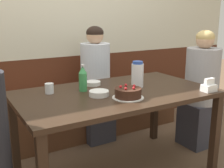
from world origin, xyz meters
The scene contains 12 objects.
back_wall centered at (0.00, 1.05, 1.25)m, with size 4.80×0.04×2.50m.
bench_seat centered at (0.00, 0.83, 0.22)m, with size 2.48×0.38×0.43m.
dining_table centered at (0.00, 0.00, 0.65)m, with size 1.55×0.89×0.73m.
birthday_cake centered at (-0.01, -0.19, 0.76)m, with size 0.23×0.23×0.09m.
water_pitcher centered at (0.23, 0.03, 0.83)m, with size 0.10×0.10×0.22m.
soju_bottle centered at (-0.22, 0.14, 0.83)m, with size 0.07×0.07×0.21m.
napkin_holder centered at (0.63, -0.37, 0.76)m, with size 0.11×0.08×0.11m.
bowl_soup_white centered at (-0.06, 0.27, 0.74)m, with size 0.13×0.13×0.03m.
bowl_rice_small centered at (-0.17, -0.04, 0.75)m, with size 0.15×0.15×0.04m.
glass_water_tall centered at (-0.47, 0.21, 0.76)m, with size 0.07×0.07×0.08m.
person_teal_shirt centered at (1.03, 0.06, 0.55)m, with size 0.34×0.33×1.17m.
person_pale_blue_shirt centered at (0.18, 0.71, 0.55)m, with size 0.30×0.34×1.20m.
Camera 1 is at (-1.10, -1.82, 1.32)m, focal length 45.00 mm.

